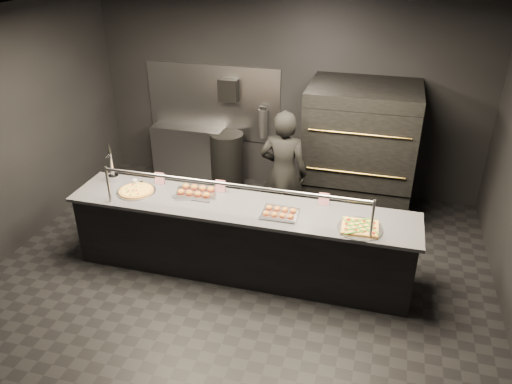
{
  "coord_description": "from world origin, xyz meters",
  "views": [
    {
      "loc": [
        1.5,
        -4.81,
        3.75
      ],
      "look_at": [
        0.14,
        0.2,
        1.02
      ],
      "focal_mm": 35.0,
      "sensor_mm": 36.0,
      "label": 1
    }
  ],
  "objects_px": {
    "slider_tray_a": "(196,191)",
    "trash_bin": "(227,160)",
    "pizza_oven": "(359,151)",
    "round_pizza": "(136,191)",
    "fire_extinguisher": "(263,123)",
    "towel_dispenser": "(229,90)",
    "slider_tray_b": "(280,213)",
    "beer_tap": "(112,170)",
    "prep_shelf": "(189,152)",
    "worker": "(283,174)",
    "square_pizza": "(360,228)",
    "service_counter": "(241,239)"
  },
  "relations": [
    {
      "from": "trash_bin",
      "to": "round_pizza",
      "type": "bearing_deg",
      "value": -100.7
    },
    {
      "from": "round_pizza",
      "to": "worker",
      "type": "relative_size",
      "value": 0.27
    },
    {
      "from": "prep_shelf",
      "to": "towel_dispenser",
      "type": "distance_m",
      "value": 1.31
    },
    {
      "from": "service_counter",
      "to": "prep_shelf",
      "type": "relative_size",
      "value": 3.42
    },
    {
      "from": "pizza_oven",
      "to": "round_pizza",
      "type": "distance_m",
      "value": 3.16
    },
    {
      "from": "fire_extinguisher",
      "to": "round_pizza",
      "type": "height_order",
      "value": "fire_extinguisher"
    },
    {
      "from": "fire_extinguisher",
      "to": "round_pizza",
      "type": "bearing_deg",
      "value": -111.98
    },
    {
      "from": "worker",
      "to": "trash_bin",
      "type": "bearing_deg",
      "value": -44.94
    },
    {
      "from": "prep_shelf",
      "to": "slider_tray_b",
      "type": "height_order",
      "value": "slider_tray_b"
    },
    {
      "from": "prep_shelf",
      "to": "trash_bin",
      "type": "bearing_deg",
      "value": -8.13
    },
    {
      "from": "slider_tray_a",
      "to": "worker",
      "type": "distance_m",
      "value": 1.27
    },
    {
      "from": "fire_extinguisher",
      "to": "slider_tray_a",
      "type": "height_order",
      "value": "fire_extinguisher"
    },
    {
      "from": "service_counter",
      "to": "towel_dispenser",
      "type": "distance_m",
      "value": 2.78
    },
    {
      "from": "slider_tray_a",
      "to": "trash_bin",
      "type": "xyz_separation_m",
      "value": [
        -0.3,
        2.07,
        -0.5
      ]
    },
    {
      "from": "slider_tray_b",
      "to": "trash_bin",
      "type": "relative_size",
      "value": 0.46
    },
    {
      "from": "prep_shelf",
      "to": "fire_extinguisher",
      "type": "distance_m",
      "value": 1.39
    },
    {
      "from": "towel_dispenser",
      "to": "square_pizza",
      "type": "xyz_separation_m",
      "value": [
        2.28,
        -2.54,
        -0.61
      ]
    },
    {
      "from": "fire_extinguisher",
      "to": "square_pizza",
      "type": "distance_m",
      "value": 3.09
    },
    {
      "from": "slider_tray_b",
      "to": "service_counter",
      "type": "bearing_deg",
      "value": 170.11
    },
    {
      "from": "towel_dispenser",
      "to": "beer_tap",
      "type": "height_order",
      "value": "towel_dispenser"
    },
    {
      "from": "towel_dispenser",
      "to": "fire_extinguisher",
      "type": "bearing_deg",
      "value": 1.04
    },
    {
      "from": "pizza_oven",
      "to": "towel_dispenser",
      "type": "xyz_separation_m",
      "value": [
        -2.1,
        0.49,
        0.58
      ]
    },
    {
      "from": "pizza_oven",
      "to": "prep_shelf",
      "type": "xyz_separation_m",
      "value": [
        -2.8,
        0.42,
        -0.52
      ]
    },
    {
      "from": "pizza_oven",
      "to": "prep_shelf",
      "type": "distance_m",
      "value": 2.88
    },
    {
      "from": "fire_extinguisher",
      "to": "slider_tray_a",
      "type": "xyz_separation_m",
      "value": [
        -0.25,
        -2.25,
        -0.11
      ]
    },
    {
      "from": "pizza_oven",
      "to": "round_pizza",
      "type": "xyz_separation_m",
      "value": [
        -2.52,
        -1.9,
        -0.03
      ]
    },
    {
      "from": "towel_dispenser",
      "to": "beer_tap",
      "type": "bearing_deg",
      "value": -111.0
    },
    {
      "from": "pizza_oven",
      "to": "slider_tray_a",
      "type": "relative_size",
      "value": 3.46
    },
    {
      "from": "towel_dispenser",
      "to": "worker",
      "type": "relative_size",
      "value": 0.2
    },
    {
      "from": "prep_shelf",
      "to": "slider_tray_a",
      "type": "height_order",
      "value": "slider_tray_a"
    },
    {
      "from": "towel_dispenser",
      "to": "round_pizza",
      "type": "bearing_deg",
      "value": -99.96
    },
    {
      "from": "prep_shelf",
      "to": "slider_tray_b",
      "type": "xyz_separation_m",
      "value": [
        2.09,
        -2.41,
        0.49
      ]
    },
    {
      "from": "round_pizza",
      "to": "slider_tray_b",
      "type": "distance_m",
      "value": 1.81
    },
    {
      "from": "fire_extinguisher",
      "to": "slider_tray_a",
      "type": "distance_m",
      "value": 2.27
    },
    {
      "from": "slider_tray_b",
      "to": "round_pizza",
      "type": "bearing_deg",
      "value": 177.43
    },
    {
      "from": "pizza_oven",
      "to": "fire_extinguisher",
      "type": "height_order",
      "value": "pizza_oven"
    },
    {
      "from": "prep_shelf",
      "to": "towel_dispenser",
      "type": "height_order",
      "value": "towel_dispenser"
    },
    {
      "from": "slider_tray_a",
      "to": "trash_bin",
      "type": "bearing_deg",
      "value": 98.22
    },
    {
      "from": "towel_dispenser",
      "to": "slider_tray_b",
      "type": "relative_size",
      "value": 0.86
    },
    {
      "from": "fire_extinguisher",
      "to": "worker",
      "type": "distance_m",
      "value": 1.49
    },
    {
      "from": "towel_dispenser",
      "to": "worker",
      "type": "xyz_separation_m",
      "value": [
        1.18,
        -1.33,
        -0.67
      ]
    },
    {
      "from": "round_pizza",
      "to": "slider_tray_a",
      "type": "relative_size",
      "value": 0.87
    },
    {
      "from": "worker",
      "to": "slider_tray_a",
      "type": "bearing_deg",
      "value": 45.74
    },
    {
      "from": "pizza_oven",
      "to": "beer_tap",
      "type": "distance_m",
      "value": 3.4
    },
    {
      "from": "beer_tap",
      "to": "prep_shelf",
      "type": "bearing_deg",
      "value": 86.19
    },
    {
      "from": "slider_tray_b",
      "to": "pizza_oven",
      "type": "bearing_deg",
      "value": 70.31
    },
    {
      "from": "round_pizza",
      "to": "trash_bin",
      "type": "distance_m",
      "value": 2.32
    },
    {
      "from": "prep_shelf",
      "to": "towel_dispenser",
      "type": "xyz_separation_m",
      "value": [
        0.7,
        0.07,
        1.1
      ]
    },
    {
      "from": "trash_bin",
      "to": "fire_extinguisher",
      "type": "bearing_deg",
      "value": 18.12
    },
    {
      "from": "towel_dispenser",
      "to": "trash_bin",
      "type": "height_order",
      "value": "towel_dispenser"
    }
  ]
}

